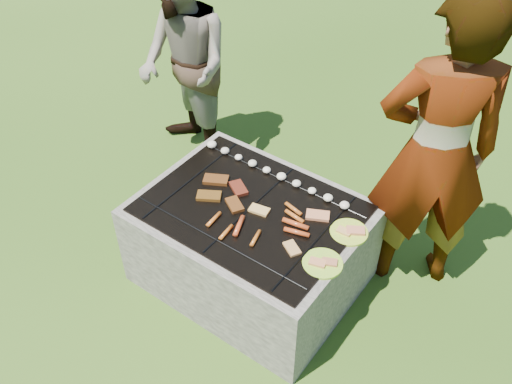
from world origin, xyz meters
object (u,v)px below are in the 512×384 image
(plate_far, at_px, (349,232))
(fire_pit, at_px, (251,246))
(bystander, at_px, (184,66))
(plate_near, at_px, (323,263))
(cook, at_px, (436,154))

(plate_far, bearing_deg, fire_pit, -163.47)
(bystander, bearing_deg, plate_near, -1.22)
(plate_near, bearing_deg, fire_pit, 167.86)
(fire_pit, height_order, cook, cook)
(fire_pit, relative_size, cook, 0.67)
(bystander, bearing_deg, cook, 22.64)
(fire_pit, bearing_deg, bystander, 146.88)
(fire_pit, distance_m, plate_far, 0.67)
(plate_near, distance_m, cook, 0.88)
(plate_near, bearing_deg, plate_far, 89.56)
(plate_far, xyz_separation_m, bystander, (-1.73, 0.60, 0.21))
(plate_near, relative_size, cook, 0.15)
(cook, height_order, bystander, cook)
(cook, xyz_separation_m, bystander, (-1.96, 0.11, -0.15))
(fire_pit, height_order, plate_far, plate_far)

